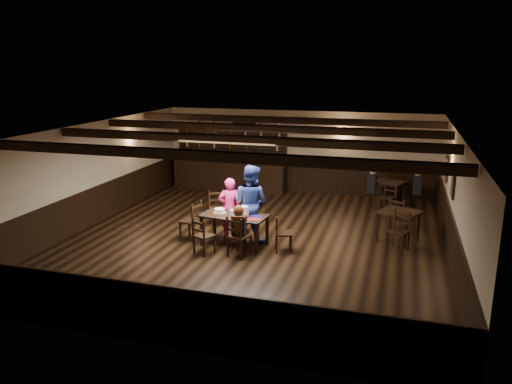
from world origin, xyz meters
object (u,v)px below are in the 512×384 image
(dining_table, at_px, (234,218))
(chair_near_right, at_px, (237,234))
(cake, at_px, (220,211))
(chair_near_left, at_px, (202,234))
(bar_counter, at_px, (230,168))
(man_blue, at_px, (250,203))
(woman_pink, at_px, (230,208))

(dining_table, bearing_deg, chair_near_right, -67.05)
(dining_table, xyz_separation_m, cake, (-0.40, 0.10, 0.13))
(chair_near_left, distance_m, bar_counter, 6.20)
(dining_table, distance_m, cake, 0.43)
(cake, bearing_deg, bar_counter, 106.68)
(chair_near_left, bearing_deg, chair_near_right, 4.49)
(dining_table, height_order, chair_near_left, chair_near_left)
(chair_near_left, relative_size, bar_counter, 0.21)
(dining_table, xyz_separation_m, bar_counter, (-1.95, 5.27, 0.06))
(dining_table, height_order, chair_near_right, chair_near_right)
(man_blue, height_order, bar_counter, bar_counter)
(dining_table, bearing_deg, cake, 166.04)
(dining_table, xyz_separation_m, man_blue, (0.26, 0.46, 0.27))
(chair_near_left, distance_m, chair_near_right, 0.82)
(chair_near_right, height_order, woman_pink, woman_pink)
(dining_table, height_order, bar_counter, bar_counter)
(cake, xyz_separation_m, bar_counter, (-1.55, 5.17, -0.07))
(dining_table, height_order, cake, cake)
(chair_near_right, xyz_separation_m, woman_pink, (-0.61, 1.26, 0.20))
(woman_pink, height_order, bar_counter, bar_counter)
(cake, relative_size, bar_counter, 0.08)
(man_blue, height_order, cake, man_blue)
(chair_near_right, distance_m, woman_pink, 1.42)
(woman_pink, bearing_deg, chair_near_left, 57.36)
(chair_near_left, height_order, man_blue, man_blue)
(woman_pink, height_order, cake, woman_pink)
(chair_near_left, bearing_deg, woman_pink, 81.38)
(woman_pink, bearing_deg, man_blue, 145.78)
(woman_pink, relative_size, man_blue, 0.80)
(chair_near_left, xyz_separation_m, bar_counter, (-1.43, 6.03, 0.23))
(cake, bearing_deg, man_blue, 28.90)
(man_blue, bearing_deg, cake, 44.07)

